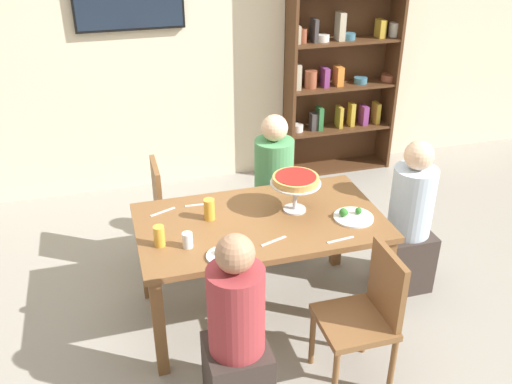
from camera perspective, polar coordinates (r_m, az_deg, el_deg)
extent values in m
plane|color=gray|center=(4.02, 0.40, -11.89)|extent=(12.00, 12.00, 0.00)
cube|color=beige|center=(5.35, -6.43, 15.25)|extent=(8.00, 0.12, 2.80)
cube|color=brown|center=(3.60, 0.44, -3.11)|extent=(1.57, 0.88, 0.04)
cube|color=brown|center=(3.41, -9.79, -13.38)|extent=(0.07, 0.07, 0.70)
cube|color=brown|center=(3.77, 12.90, -9.17)|extent=(0.07, 0.07, 0.70)
cube|color=brown|center=(4.02, -11.19, -6.31)|extent=(0.07, 0.07, 0.70)
cube|color=brown|center=(4.32, 8.26, -3.34)|extent=(0.07, 0.07, 0.70)
cube|color=#4C2D19|center=(5.44, 3.51, 12.31)|extent=(0.03, 0.30, 2.20)
cube|color=#4C2D19|center=(5.87, 13.69, 12.78)|extent=(0.03, 0.30, 2.20)
cube|color=#4C2D19|center=(5.75, 8.21, 12.99)|extent=(1.10, 0.02, 2.20)
cube|color=#4C2D19|center=(6.01, 8.04, 2.58)|extent=(1.04, 0.28, 0.02)
cube|color=#4C2D19|center=(5.84, 8.33, 6.48)|extent=(1.04, 0.28, 0.02)
cube|color=#4C2D19|center=(5.69, 8.64, 10.59)|extent=(1.04, 0.28, 0.02)
cube|color=#4C2D19|center=(5.57, 8.97, 14.89)|extent=(1.04, 0.28, 0.02)
cylinder|color=silver|center=(5.66, 4.22, 6.51)|extent=(0.11, 0.11, 0.07)
cube|color=#3D3838|center=(5.70, 5.85, 7.15)|extent=(0.07, 0.10, 0.17)
cube|color=#2D6B38|center=(5.71, 6.42, 7.47)|extent=(0.05, 0.13, 0.23)
cube|color=#B7932D|center=(5.80, 8.44, 7.57)|extent=(0.04, 0.13, 0.21)
cube|color=#B7932D|center=(5.84, 9.65, 7.77)|extent=(0.04, 0.10, 0.24)
cube|color=#7A3370|center=(5.91, 10.86, 7.69)|extent=(0.06, 0.13, 0.20)
cube|color=#B7932D|center=(5.97, 12.07, 7.88)|extent=(0.04, 0.13, 0.22)
cube|color=#B2A88E|center=(5.48, 4.14, 11.59)|extent=(0.06, 0.13, 0.24)
cylinder|color=brown|center=(5.54, 5.58, 11.32)|extent=(0.12, 0.12, 0.17)
cube|color=#7A3370|center=(5.59, 7.01, 11.49)|extent=(0.05, 0.13, 0.18)
cube|color=orange|center=(5.64, 8.36, 11.58)|extent=(0.07, 0.13, 0.19)
cylinder|color=#3D7084|center=(5.76, 10.56, 11.08)|extent=(0.13, 0.13, 0.06)
cylinder|color=brown|center=(5.90, 13.27, 11.24)|extent=(0.14, 0.14, 0.06)
cube|color=#B2A88E|center=(5.37, 4.18, 15.67)|extent=(0.04, 0.13, 0.16)
cylinder|color=brown|center=(5.40, 4.81, 15.52)|extent=(0.07, 0.07, 0.13)
cube|color=#3D3838|center=(5.43, 5.95, 15.99)|extent=(0.04, 0.13, 0.21)
cylinder|color=silver|center=(5.47, 6.78, 15.26)|extent=(0.13, 0.13, 0.06)
cube|color=#B2A88E|center=(5.52, 8.55, 16.29)|extent=(0.06, 0.13, 0.26)
cylinder|color=#3D7084|center=(5.58, 9.41, 15.32)|extent=(0.12, 0.12, 0.06)
cube|color=#B7932D|center=(5.71, 12.51, 15.90)|extent=(0.06, 0.13, 0.17)
cylinder|color=beige|center=(5.79, 13.85, 15.73)|extent=(0.11, 0.11, 0.13)
cube|color=#382D28|center=(4.27, 14.74, -6.49)|extent=(0.34, 0.34, 0.45)
cylinder|color=silver|center=(4.03, 15.56, -0.92)|extent=(0.30, 0.30, 0.50)
sphere|color=beige|center=(3.87, 16.22, 3.60)|extent=(0.20, 0.20, 0.20)
cube|color=#382D28|center=(3.27, -1.87, -18.25)|extent=(0.34, 0.34, 0.45)
cylinder|color=#993338|center=(2.94, -2.02, -11.88)|extent=(0.30, 0.30, 0.50)
sphere|color=#A87A5B|center=(2.73, -2.14, -6.26)|extent=(0.20, 0.20, 0.20)
cube|color=#382D28|center=(4.54, 1.73, -3.20)|extent=(0.34, 0.34, 0.45)
cylinder|color=#4C935B|center=(4.31, 1.82, 2.19)|extent=(0.30, 0.30, 0.50)
sphere|color=beige|center=(4.16, 1.90, 6.51)|extent=(0.20, 0.20, 0.20)
cube|color=brown|center=(3.33, 9.93, -12.87)|extent=(0.40, 0.40, 0.04)
cube|color=brown|center=(3.25, 13.17, -9.10)|extent=(0.04, 0.36, 0.42)
cylinder|color=brown|center=(3.31, 8.03, -18.34)|extent=(0.04, 0.04, 0.41)
cylinder|color=brown|center=(3.54, 5.74, -14.44)|extent=(0.04, 0.04, 0.41)
cylinder|color=brown|center=(3.44, 13.64, -16.85)|extent=(0.04, 0.04, 0.41)
cylinder|color=brown|center=(3.65, 11.00, -13.22)|extent=(0.04, 0.04, 0.41)
cube|color=brown|center=(4.29, -7.38, -2.25)|extent=(0.40, 0.40, 0.04)
cube|color=brown|center=(4.16, -10.02, 0.14)|extent=(0.04, 0.36, 0.42)
cylinder|color=brown|center=(4.58, -5.41, -3.30)|extent=(0.04, 0.04, 0.41)
cylinder|color=brown|center=(4.29, -4.50, -5.67)|extent=(0.04, 0.04, 0.41)
cylinder|color=brown|center=(4.54, -9.75, -3.91)|extent=(0.04, 0.04, 0.41)
cylinder|color=brown|center=(4.25, -9.14, -6.34)|extent=(0.04, 0.04, 0.41)
cylinder|color=silver|center=(3.70, 3.93, -1.76)|extent=(0.15, 0.15, 0.01)
cylinder|color=silver|center=(3.65, 3.99, -0.42)|extent=(0.03, 0.03, 0.19)
cylinder|color=silver|center=(3.61, 4.04, 0.93)|extent=(0.33, 0.33, 0.01)
cylinder|color=tan|center=(3.60, 4.05, 1.28)|extent=(0.30, 0.30, 0.04)
cylinder|color=maroon|center=(3.59, 4.06, 1.60)|extent=(0.26, 0.26, 0.00)
cylinder|color=white|center=(3.65, 9.86, -2.56)|extent=(0.26, 0.26, 0.01)
sphere|color=#2D7028|center=(3.65, 9.04, -2.08)|extent=(0.04, 0.04, 0.04)
sphere|color=#2D7028|center=(3.63, 8.86, -2.05)|extent=(0.06, 0.06, 0.06)
sphere|color=#2D7028|center=(3.68, 10.36, -1.88)|extent=(0.04, 0.04, 0.04)
cylinder|color=white|center=(3.24, -3.30, -6.50)|extent=(0.20, 0.20, 0.01)
sphere|color=#2D7028|center=(3.19, -2.94, -6.55)|extent=(0.04, 0.04, 0.04)
sphere|color=#2D7028|center=(3.23, -3.29, -5.92)|extent=(0.06, 0.06, 0.06)
sphere|color=#2D7028|center=(3.22, -2.70, -6.16)|extent=(0.04, 0.04, 0.04)
cylinder|color=gold|center=(3.58, -4.76, -1.76)|extent=(0.07, 0.07, 0.14)
cylinder|color=gold|center=(3.35, -9.79, -4.43)|extent=(0.07, 0.07, 0.13)
cylinder|color=white|center=(3.33, -6.95, -4.87)|extent=(0.06, 0.06, 0.09)
cube|color=silver|center=(3.43, 8.57, -4.82)|extent=(0.18, 0.04, 0.00)
cube|color=silver|center=(3.72, -9.44, -1.99)|extent=(0.17, 0.08, 0.00)
cube|color=silver|center=(3.38, 1.81, -5.00)|extent=(0.18, 0.07, 0.00)
cube|color=silver|center=(3.77, -5.88, -1.30)|extent=(0.18, 0.03, 0.00)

